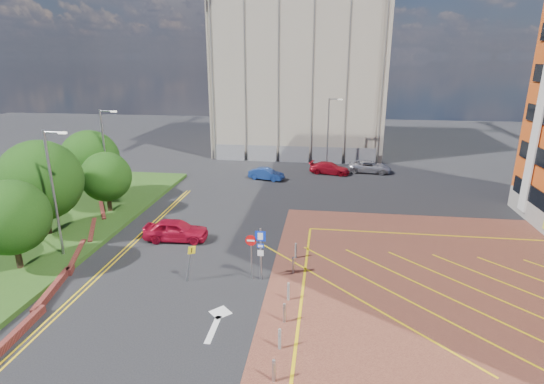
% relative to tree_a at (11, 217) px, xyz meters
% --- Properties ---
extents(ground, '(140.00, 140.00, 0.00)m').
position_rel_tree_a_xyz_m(ground, '(14.00, 0.00, -3.50)').
color(ground, black).
rests_on(ground, ground).
extents(forecourt, '(26.00, 26.00, 0.02)m').
position_rel_tree_a_xyz_m(forecourt, '(28.00, 0.00, -3.49)').
color(forecourt, brown).
rests_on(forecourt, ground).
extents(grass_bed, '(14.00, 32.00, 0.30)m').
position_rel_tree_a_xyz_m(grass_bed, '(-4.00, 6.00, -3.35)').
color(grass_bed, '#294817').
rests_on(grass_bed, ground).
extents(retaining_wall, '(6.06, 20.33, 0.40)m').
position_rel_tree_a_xyz_m(retaining_wall, '(2.20, 2.00, -3.30)').
color(retaining_wall, maroon).
rests_on(retaining_wall, ground).
extents(tree_a, '(4.40, 4.40, 5.41)m').
position_rel_tree_a_xyz_m(tree_a, '(0.00, 0.00, 0.00)').
color(tree_a, '#3D2B1C').
rests_on(tree_a, grass_bed).
extents(tree_b, '(5.60, 5.60, 6.74)m').
position_rel_tree_a_xyz_m(tree_b, '(-1.50, 5.00, 0.73)').
color(tree_b, '#3D2B1C').
rests_on(tree_b, grass_bed).
extents(tree_c, '(4.00, 4.00, 4.90)m').
position_rel_tree_a_xyz_m(tree_c, '(0.50, 10.00, -0.31)').
color(tree_c, '#3D2B1C').
rests_on(tree_c, grass_bed).
extents(tree_d, '(5.00, 5.00, 6.08)m').
position_rel_tree_a_xyz_m(tree_d, '(-2.50, 13.00, 0.37)').
color(tree_d, '#3D2B1C').
rests_on(tree_d, grass_bed).
extents(lamp_left_near, '(1.53, 0.16, 8.00)m').
position_rel_tree_a_xyz_m(lamp_left_near, '(1.58, 2.00, 1.16)').
color(lamp_left_near, '#9EA0A8').
rests_on(lamp_left_near, grass_bed).
extents(lamp_left_far, '(1.53, 0.16, 8.00)m').
position_rel_tree_a_xyz_m(lamp_left_far, '(-0.42, 12.00, 1.16)').
color(lamp_left_far, '#9EA0A8').
rests_on(lamp_left_far, grass_bed).
extents(lamp_back, '(1.53, 0.16, 8.00)m').
position_rel_tree_a_xyz_m(lamp_back, '(18.08, 28.00, 0.86)').
color(lamp_back, '#9EA0A8').
rests_on(lamp_back, ground).
extents(sign_cluster, '(1.17, 0.12, 3.20)m').
position_rel_tree_a_xyz_m(sign_cluster, '(14.30, 0.98, -1.55)').
color(sign_cluster, '#9EA0A8').
rests_on(sign_cluster, ground).
extents(warning_sign, '(0.64, 0.40, 2.25)m').
position_rel_tree_a_xyz_m(warning_sign, '(10.56, 0.24, -2.07)').
color(warning_sign, '#9EA0A8').
rests_on(warning_sign, ground).
extents(bollard_row, '(0.14, 11.14, 0.90)m').
position_rel_tree_a_xyz_m(bollard_row, '(16.30, -1.67, -3.03)').
color(bollard_row, '#9EA0A8').
rests_on(bollard_row, forecourt).
extents(construction_building, '(21.20, 19.20, 22.00)m').
position_rel_tree_a_xyz_m(construction_building, '(14.00, 40.00, 7.50)').
color(construction_building, '#A69A88').
rests_on(construction_building, ground).
extents(construction_fence, '(21.60, 0.06, 2.00)m').
position_rel_tree_a_xyz_m(construction_fence, '(15.00, 30.00, -2.50)').
color(construction_fence, gray).
rests_on(construction_fence, ground).
extents(car_red_left, '(4.59, 2.10, 1.53)m').
position_rel_tree_a_xyz_m(car_red_left, '(7.71, 5.71, -2.74)').
color(car_red_left, '#B50F2B').
rests_on(car_red_left, ground).
extents(car_blue_back, '(3.92, 2.18, 1.22)m').
position_rel_tree_a_xyz_m(car_blue_back, '(11.75, 21.92, -2.89)').
color(car_blue_back, navy).
rests_on(car_blue_back, ground).
extents(car_red_back, '(4.68, 2.64, 1.28)m').
position_rel_tree_a_xyz_m(car_red_back, '(18.34, 25.19, -2.86)').
color(car_red_back, '#AA0E1D').
rests_on(car_red_back, ground).
extents(car_silver_back, '(4.89, 2.66, 1.30)m').
position_rel_tree_a_xyz_m(car_silver_back, '(22.81, 26.39, -2.85)').
color(car_silver_back, '#B5B4BB').
rests_on(car_silver_back, ground).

